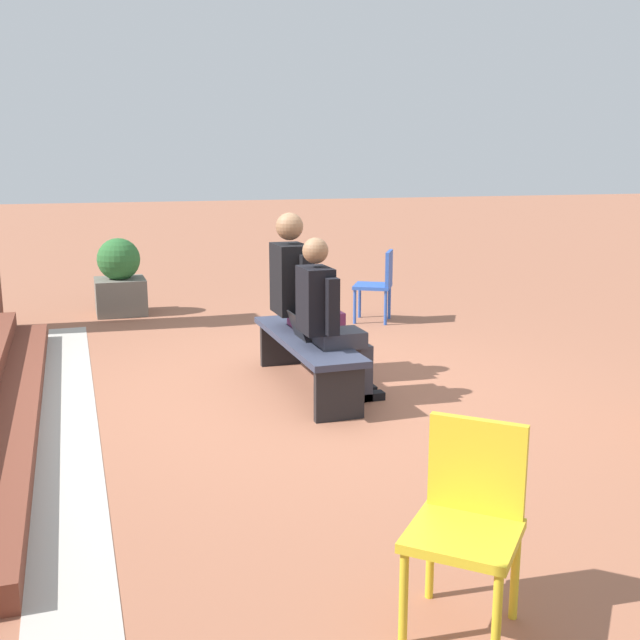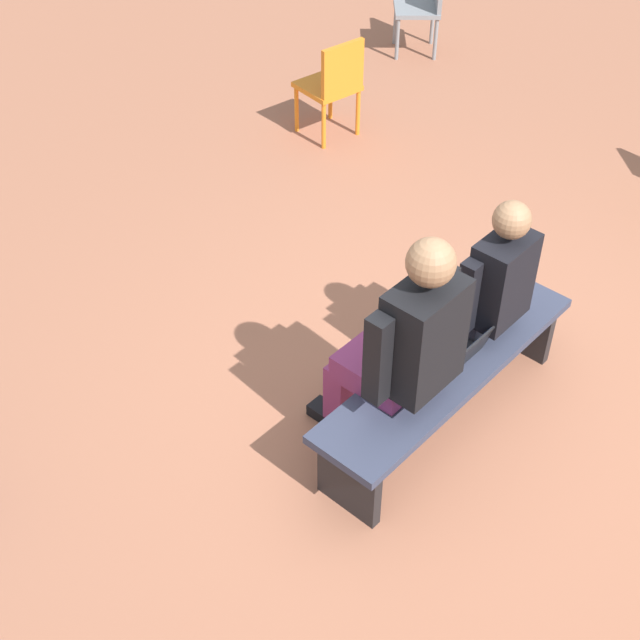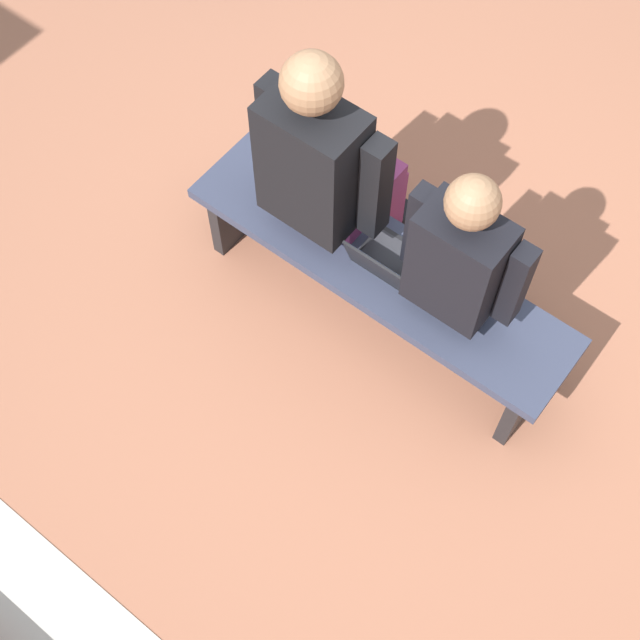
{
  "view_description": "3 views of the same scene",
  "coord_description": "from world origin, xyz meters",
  "px_view_note": "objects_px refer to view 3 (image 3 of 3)",
  "views": [
    {
      "loc": [
        -5.62,
        1.72,
        1.86
      ],
      "look_at": [
        -0.19,
        -0.09,
        0.64
      ],
      "focal_mm": 42.0,
      "sensor_mm": 36.0,
      "label": 1
    },
    {
      "loc": [
        3.07,
        1.72,
        3.73
      ],
      "look_at": [
        0.63,
        -0.5,
        0.84
      ],
      "focal_mm": 50.0,
      "sensor_mm": 36.0,
      "label": 2
    },
    {
      "loc": [
        -0.98,
        1.72,
        3.62
      ],
      "look_at": [
        0.06,
        0.39,
        0.6
      ],
      "focal_mm": 50.0,
      "sensor_mm": 36.0,
      "label": 3
    }
  ],
  "objects_px": {
    "person_student": "(468,263)",
    "laptop": "(390,264)",
    "bench": "(379,273)",
    "person_adult": "(330,167)"
  },
  "relations": [
    {
      "from": "person_student",
      "to": "laptop",
      "type": "bearing_deg",
      "value": 14.21
    },
    {
      "from": "bench",
      "to": "person_student",
      "type": "distance_m",
      "value": 0.5
    },
    {
      "from": "person_student",
      "to": "person_adult",
      "type": "bearing_deg",
      "value": -0.7
    },
    {
      "from": "person_student",
      "to": "person_adult",
      "type": "xyz_separation_m",
      "value": [
        0.69,
        -0.01,
        0.06
      ]
    },
    {
      "from": "person_student",
      "to": "person_adult",
      "type": "relative_size",
      "value": 0.9
    },
    {
      "from": "person_adult",
      "to": "bench",
      "type": "bearing_deg",
      "value": 167.41
    },
    {
      "from": "bench",
      "to": "person_student",
      "type": "bearing_deg",
      "value": -169.83
    },
    {
      "from": "person_student",
      "to": "laptop",
      "type": "distance_m",
      "value": 0.37
    },
    {
      "from": "person_student",
      "to": "laptop",
      "type": "xyz_separation_m",
      "value": [
        0.3,
        0.08,
        -0.2
      ]
    },
    {
      "from": "person_student",
      "to": "bench",
      "type": "bearing_deg",
      "value": 10.17
    }
  ]
}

